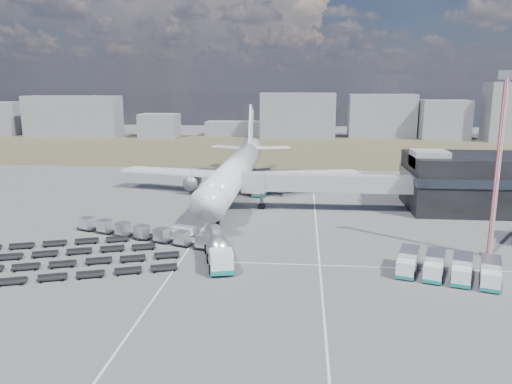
{
  "coord_description": "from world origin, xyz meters",
  "views": [
    {
      "loc": [
        13.62,
        -68.33,
        22.4
      ],
      "look_at": [
        5.53,
        16.69,
        4.0
      ],
      "focal_mm": 35.0,
      "sensor_mm": 36.0,
      "label": 1
    }
  ],
  "objects": [
    {
      "name": "ground",
      "position": [
        0.0,
        0.0,
        0.0
      ],
      "size": [
        420.0,
        420.0,
        0.0
      ],
      "primitive_type": "plane",
      "color": "#565659",
      "rests_on": "ground"
    },
    {
      "name": "grass_strip",
      "position": [
        0.0,
        110.0,
        0.01
      ],
      "size": [
        420.0,
        90.0,
        0.01
      ],
      "primitive_type": "cube",
      "color": "brown",
      "rests_on": "ground"
    },
    {
      "name": "lane_markings",
      "position": [
        9.77,
        3.0,
        0.01
      ],
      "size": [
        47.12,
        110.0,
        0.01
      ],
      "color": "silver",
      "rests_on": "ground"
    },
    {
      "name": "terminal",
      "position": [
        47.77,
        23.96,
        5.25
      ],
      "size": [
        30.4,
        16.4,
        11.0
      ],
      "color": "black",
      "rests_on": "ground"
    },
    {
      "name": "jet_bridge",
      "position": [
        15.9,
        20.42,
        5.05
      ],
      "size": [
        30.3,
        3.8,
        7.05
      ],
      "color": "#939399",
      "rests_on": "ground"
    },
    {
      "name": "airliner",
      "position": [
        0.0,
        32.38,
        5.29
      ],
      "size": [
        51.59,
        64.53,
        17.62
      ],
      "color": "white",
      "rests_on": "ground"
    },
    {
      "name": "skyline",
      "position": [
        5.19,
        149.7,
        9.13
      ],
      "size": [
        310.03,
        26.26,
        23.98
      ],
      "color": "gray",
      "rests_on": "ground"
    },
    {
      "name": "fuel_tanker",
      "position": [
        2.98,
        -8.07,
        1.82
      ],
      "size": [
        5.68,
        11.62,
        3.64
      ],
      "rotation": [
        0.0,
        0.0,
        0.26
      ],
      "color": "white",
      "rests_on": "ground"
    },
    {
      "name": "pushback_tug",
      "position": [
        -4.0,
        2.67,
        0.72
      ],
      "size": [
        3.61,
        2.75,
        1.45
      ],
      "primitive_type": "cube",
      "rotation": [
        0.0,
        0.0,
        -0.34
      ],
      "color": "white",
      "rests_on": "ground"
    },
    {
      "name": "catering_truck",
      "position": [
        4.89,
        32.68,
        1.52
      ],
      "size": [
        2.94,
        6.59,
        2.97
      ],
      "rotation": [
        0.0,
        0.0,
        -0.05
      ],
      "color": "white",
      "rests_on": "ground"
    },
    {
      "name": "service_trucks_near",
      "position": [
        30.91,
        -10.85,
        1.36
      ],
      "size": [
        12.64,
        9.42,
        2.5
      ],
      "rotation": [
        0.0,
        0.0,
        -0.32
      ],
      "color": "white",
      "rests_on": "ground"
    },
    {
      "name": "uld_row",
      "position": [
        -9.91,
        0.51,
        1.12
      ],
      "size": [
        23.26,
        10.0,
        1.87
      ],
      "rotation": [
        0.0,
        0.0,
        -0.35
      ],
      "color": "black",
      "rests_on": "ground"
    },
    {
      "name": "baggage_dollies",
      "position": [
        -17.52,
        -9.79,
        0.39
      ],
      "size": [
        31.43,
        23.6,
        0.77
      ],
      "rotation": [
        0.0,
        0.0,
        0.34
      ],
      "color": "black",
      "rests_on": "ground"
    },
    {
      "name": "floodlight_mast",
      "position": [
        38.55,
        -2.54,
        12.11
      ],
      "size": [
        2.28,
        1.87,
        24.15
      ],
      "rotation": [
        0.0,
        0.0,
        -0.1
      ],
      "color": "#AC1B27",
      "rests_on": "ground"
    }
  ]
}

